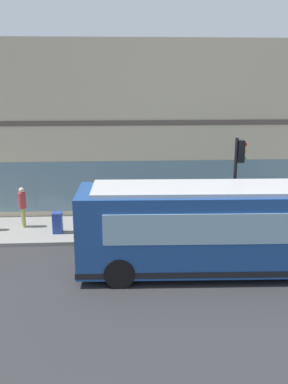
% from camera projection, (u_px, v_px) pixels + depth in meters
% --- Properties ---
extents(ground, '(120.00, 120.00, 0.00)m').
position_uv_depth(ground, '(142.00, 272.00, 15.03)').
color(ground, '#2D2D30').
extents(sidewalk_curb, '(3.51, 40.00, 0.15)m').
position_uv_depth(sidewalk_curb, '(137.00, 228.00, 19.21)').
color(sidewalk_curb, gray).
rests_on(sidewalk_curb, ground).
extents(building_corner, '(8.41, 21.35, 8.33)m').
position_uv_depth(building_corner, '(132.00, 123.00, 23.89)').
color(building_corner, beige).
rests_on(building_corner, ground).
extents(city_bus_nearside, '(2.87, 10.12, 3.07)m').
position_uv_depth(city_bus_nearside, '(224.00, 229.00, 14.73)').
color(city_bus_nearside, '#1E478C').
rests_on(city_bus_nearside, ground).
extents(traffic_light_near_corner, '(0.32, 0.49, 4.10)m').
position_uv_depth(traffic_light_near_corner, '(238.00, 168.00, 17.54)').
color(traffic_light_near_corner, black).
rests_on(traffic_light_near_corner, sidewalk_curb).
extents(fire_hydrant, '(0.35, 0.35, 0.74)m').
position_uv_depth(fire_hydrant, '(108.00, 221.00, 18.86)').
color(fire_hydrant, gold).
rests_on(fire_hydrant, sidewalk_curb).
extents(pedestrian_walking_along_curb, '(0.32, 0.32, 1.80)m').
position_uv_depth(pedestrian_walking_along_curb, '(22.00, 204.00, 18.90)').
color(pedestrian_walking_along_curb, '#99994C').
rests_on(pedestrian_walking_along_curb, sidewalk_curb).
extents(newspaper_vending_box, '(0.44, 0.43, 0.90)m').
position_uv_depth(newspaper_vending_box, '(58.00, 223.00, 18.31)').
color(newspaper_vending_box, '#263F99').
rests_on(newspaper_vending_box, sidewalk_curb).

